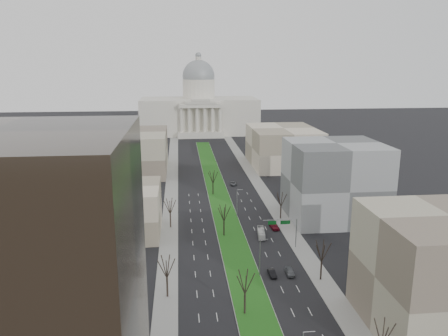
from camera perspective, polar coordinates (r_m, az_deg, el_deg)
ground at (r=163.38m, az=-0.74°, el=-3.49°), size 600.00×600.00×0.00m
median at (r=162.38m, az=-0.71°, el=-3.56°), size 8.00×222.03×0.20m
sidewalk_left at (r=139.11m, az=-7.06°, el=-6.65°), size 5.00×330.00×0.15m
sidewalk_right at (r=142.55m, az=7.23°, el=-6.15°), size 5.00×330.00×0.15m
capitol at (r=307.11m, az=-3.28°, el=7.64°), size 80.00×46.00×55.00m
building_glass_tower at (r=64.70m, az=-26.96°, el=-13.57°), size 34.00×30.00×40.00m
building_beige_left at (r=128.76m, az=-14.17°, el=-5.39°), size 26.00×22.00×14.00m
building_tan_right at (r=90.13m, az=26.78°, el=-12.16°), size 26.00×24.00×22.00m
building_grey_right at (r=140.91m, az=14.20°, el=-1.62°), size 28.00×26.00×24.00m
building_far_left at (r=200.53m, az=-11.81°, el=2.09°), size 30.00×40.00×18.00m
building_far_right at (r=210.07m, az=7.70°, el=2.77°), size 30.00×40.00×18.00m
tree_left_mid at (r=93.12m, az=-7.51°, el=-12.62°), size 5.40×5.40×9.72m
tree_left_far at (r=130.27m, az=-7.06°, el=-4.92°), size 5.28×5.28×9.50m
tree_right_near at (r=77.32m, az=20.07°, el=-19.57°), size 5.16×5.16×9.29m
tree_right_mid at (r=101.46m, az=12.70°, el=-10.47°), size 5.52×5.52×9.94m
tree_right_far at (r=137.67m, az=7.47°, el=-4.04°), size 5.04×5.04×9.07m
tree_median_a at (r=86.75m, az=2.77°, el=-14.59°), size 5.40×5.40×9.72m
tree_median_b at (r=123.18m, az=-0.01°, el=-5.83°), size 5.40×5.40×9.72m
tree_median_c at (r=161.30m, az=-1.46°, el=-1.13°), size 5.40×5.40×9.72m
streetlamp_median_b at (r=101.84m, az=4.75°, el=-11.52°), size 1.90×0.20×9.16m
streetlamp_median_c at (r=138.63m, az=1.73°, el=-4.55°), size 1.90×0.20×9.16m
mast_arm_signs at (r=116.82m, az=8.14°, el=-7.54°), size 9.12×0.24×8.09m
car_grey_near at (r=105.14m, az=8.60°, el=-13.24°), size 1.97×4.57×1.54m
car_black at (r=104.15m, az=6.28°, el=-13.49°), size 1.64×4.17×1.35m
car_red at (r=131.40m, az=6.57°, el=-7.56°), size 2.55×5.29×1.48m
car_grey_far at (r=175.74m, az=1.22°, el=-2.04°), size 2.30×4.64×1.27m
box_van at (r=125.35m, az=4.88°, el=-8.42°), size 2.74×7.92×2.16m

